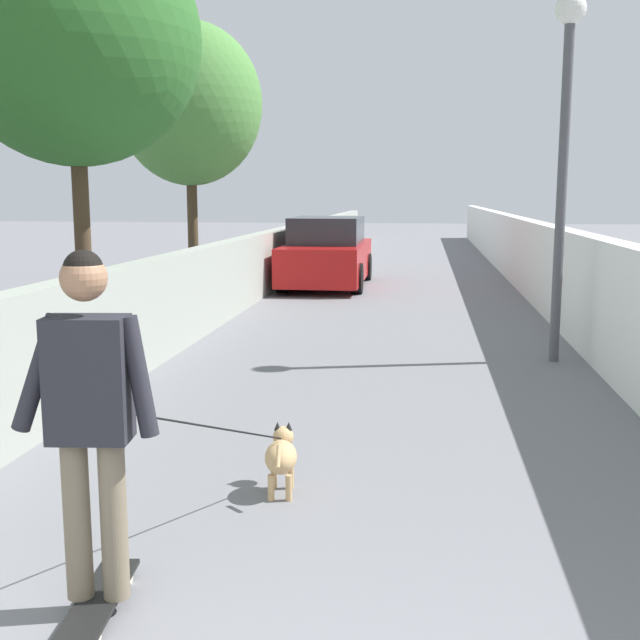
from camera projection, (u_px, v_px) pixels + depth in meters
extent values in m
plane|color=slate|center=(394.00, 298.00, 15.38)|extent=(80.00, 80.00, 0.00)
cube|color=#999E93|center=(235.00, 275.00, 13.68)|extent=(48.00, 0.30, 1.26)
cube|color=white|center=(554.00, 272.00, 12.95)|extent=(48.00, 0.30, 1.51)
cylinder|color=#473523|center=(193.00, 226.00, 14.66)|extent=(0.20, 0.20, 2.88)
ellipsoid|color=#4C843D|center=(190.00, 104.00, 14.30)|extent=(2.68, 2.68, 2.97)
cylinder|color=#473523|center=(83.00, 244.00, 9.24)|extent=(0.19, 0.19, 2.93)
ellipsoid|color=#2D6628|center=(73.00, 38.00, 8.86)|extent=(2.93, 2.93, 2.90)
cylinder|color=#4C4C51|center=(561.00, 198.00, 9.30)|extent=(0.12, 0.12, 4.01)
sphere|color=silver|center=(571.00, 9.00, 8.95)|extent=(0.36, 0.36, 0.36)
cube|color=black|center=(99.00, 598.00, 3.84)|extent=(0.82, 0.28, 0.02)
cylinder|color=beige|center=(103.00, 578.00, 4.12)|extent=(0.06, 0.04, 0.06)
cylinder|color=beige|center=(129.00, 579.00, 4.12)|extent=(0.06, 0.04, 0.06)
cylinder|color=beige|center=(66.00, 638.00, 3.57)|extent=(0.06, 0.04, 0.06)
cylinder|color=beige|center=(96.00, 638.00, 3.57)|extent=(0.06, 0.04, 0.06)
cylinder|color=#726651|center=(77.00, 519.00, 3.77)|extent=(0.14, 0.14, 0.80)
cylinder|color=#726651|center=(114.00, 520.00, 3.77)|extent=(0.14, 0.14, 0.80)
cube|color=#26262D|center=(89.00, 379.00, 3.66)|extent=(0.26, 0.40, 0.60)
cylinder|color=#26262D|center=(38.00, 373.00, 3.66)|extent=(0.12, 0.29, 0.58)
cylinder|color=#26262D|center=(139.00, 377.00, 3.65)|extent=(0.11, 0.18, 0.59)
sphere|color=#9E7051|center=(84.00, 278.00, 3.58)|extent=(0.22, 0.22, 0.22)
sphere|color=black|center=(83.00, 270.00, 3.58)|extent=(0.19, 0.19, 0.19)
ellipsoid|color=tan|center=(281.00, 457.00, 5.31)|extent=(0.36, 0.26, 0.22)
sphere|color=tan|center=(283.00, 437.00, 5.53)|extent=(0.15, 0.15, 0.15)
cone|color=black|center=(278.00, 426.00, 5.52)|extent=(0.06, 0.06, 0.06)
cone|color=black|center=(289.00, 426.00, 5.52)|extent=(0.06, 0.06, 0.06)
cylinder|color=tan|center=(274.00, 476.00, 5.45)|extent=(0.04, 0.04, 0.18)
cylinder|color=tan|center=(291.00, 476.00, 5.45)|extent=(0.04, 0.04, 0.18)
cylinder|color=tan|center=(271.00, 488.00, 5.23)|extent=(0.04, 0.04, 0.18)
cylinder|color=tan|center=(289.00, 488.00, 5.23)|extent=(0.04, 0.04, 0.18)
cylinder|color=tan|center=(278.00, 457.00, 5.08)|extent=(0.14, 0.04, 0.13)
cylinder|color=black|center=(202.00, 426.00, 4.49)|extent=(1.63, 0.63, 0.66)
cube|color=#B71414|center=(327.00, 261.00, 17.39)|extent=(4.22, 1.70, 0.80)
cube|color=#262B33|center=(327.00, 231.00, 17.28)|extent=(2.19, 1.50, 0.60)
cylinder|color=black|center=(301.00, 266.00, 18.81)|extent=(0.64, 0.22, 0.64)
cylinder|color=black|center=(366.00, 267.00, 18.61)|extent=(0.64, 0.22, 0.64)
cylinder|color=black|center=(282.00, 277.00, 16.25)|extent=(0.64, 0.22, 0.64)
cylinder|color=black|center=(357.00, 278.00, 16.04)|extent=(0.64, 0.22, 0.64)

